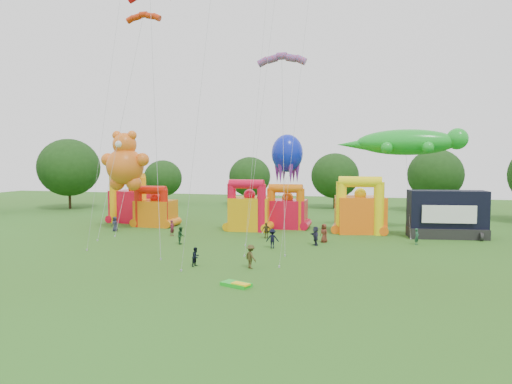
% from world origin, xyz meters
% --- Properties ---
extents(ground, '(160.00, 160.00, 0.00)m').
position_xyz_m(ground, '(0.00, 0.00, 0.00)').
color(ground, '#2F5417').
rests_on(ground, ground).
extents(tree_ring, '(120.81, 122.88, 12.07)m').
position_xyz_m(tree_ring, '(-1.15, 0.60, 6.26)').
color(tree_ring, '#352314').
rests_on(tree_ring, ground).
extents(bouncy_castle_0, '(6.10, 5.33, 6.71)m').
position_xyz_m(bouncy_castle_0, '(-17.35, 29.47, 2.54)').
color(bouncy_castle_0, red).
rests_on(bouncy_castle_0, ground).
extents(bouncy_castle_1, '(4.57, 3.68, 5.21)m').
position_xyz_m(bouncy_castle_1, '(-12.62, 26.62, 2.00)').
color(bouncy_castle_1, orange).
rests_on(bouncy_castle_1, ground).
extents(bouncy_castle_2, '(5.08, 4.27, 6.14)m').
position_xyz_m(bouncy_castle_2, '(-0.17, 26.36, 2.34)').
color(bouncy_castle_2, '#E79F0C').
rests_on(bouncy_castle_2, ground).
extents(bouncy_castle_3, '(4.66, 3.76, 5.50)m').
position_xyz_m(bouncy_castle_3, '(3.96, 29.19, 2.11)').
color(bouncy_castle_3, red).
rests_on(bouncy_castle_3, ground).
extents(bouncy_castle_4, '(6.12, 5.31, 6.57)m').
position_xyz_m(bouncy_castle_4, '(12.76, 27.69, 2.49)').
color(bouncy_castle_4, '#FF640D').
rests_on(bouncy_castle_4, ground).
extents(stage_trailer, '(8.34, 4.01, 5.16)m').
position_xyz_m(stage_trailer, '(21.97, 26.59, 2.48)').
color(stage_trailer, black).
rests_on(stage_trailer, ground).
extents(teddy_bear_kite, '(6.12, 6.56, 11.95)m').
position_xyz_m(teddy_bear_kite, '(-14.20, 22.08, 6.95)').
color(teddy_bear_kite, orange).
rests_on(teddy_bear_kite, ground).
extents(gecko_kite, '(14.83, 8.95, 12.15)m').
position_xyz_m(gecko_kite, '(17.88, 30.07, 9.61)').
color(gecko_kite, green).
rests_on(gecko_kite, ground).
extents(octopus_kite, '(3.90, 7.79, 11.68)m').
position_xyz_m(octopus_kite, '(3.35, 28.68, 6.16)').
color(octopus_kite, '#0C1DB6').
rests_on(octopus_kite, ground).
extents(parafoil_kites, '(21.54, 14.66, 26.10)m').
position_xyz_m(parafoil_kites, '(-6.07, 14.83, 12.07)').
color(parafoil_kites, red).
rests_on(parafoil_kites, ground).
extents(diamond_kites, '(21.23, 17.67, 41.04)m').
position_xyz_m(diamond_kites, '(1.03, 13.78, 16.89)').
color(diamond_kites, '#E60A40').
rests_on(diamond_kites, ground).
extents(folded_kite_bundle, '(2.22, 1.65, 0.31)m').
position_xyz_m(folded_kite_bundle, '(5.42, 2.57, 0.14)').
color(folded_kite_bundle, green).
rests_on(folded_kite_bundle, ground).
extents(spectator_0, '(0.94, 0.72, 1.73)m').
position_xyz_m(spectator_0, '(-15.31, 21.68, 0.86)').
color(spectator_0, '#202536').
rests_on(spectator_0, ground).
extents(spectator_1, '(0.59, 0.74, 1.76)m').
position_xyz_m(spectator_1, '(-7.31, 20.20, 0.88)').
color(spectator_1, maroon).
rests_on(spectator_1, ground).
extents(spectator_2, '(0.93, 1.03, 1.72)m').
position_xyz_m(spectator_2, '(-4.39, 15.93, 0.86)').
color(spectator_2, '#183D1E').
rests_on(spectator_2, ground).
extents(spectator_3, '(1.29, 0.87, 1.85)m').
position_xyz_m(spectator_3, '(4.93, 16.03, 0.93)').
color(spectator_3, black).
rests_on(spectator_3, ground).
extents(spectator_4, '(1.08, 0.85, 1.72)m').
position_xyz_m(spectator_4, '(3.15, 21.25, 0.86)').
color(spectator_4, '#3C3418').
rests_on(spectator_4, ground).
extents(spectator_5, '(1.26, 1.81, 1.88)m').
position_xyz_m(spectator_5, '(8.73, 18.51, 0.94)').
color(spectator_5, '#24233B').
rests_on(spectator_5, ground).
extents(spectator_6, '(1.11, 1.07, 1.92)m').
position_xyz_m(spectator_6, '(9.40, 20.27, 0.96)').
color(spectator_6, '#5D271A').
rests_on(spectator_6, ground).
extents(spectator_7, '(0.62, 0.71, 1.63)m').
position_xyz_m(spectator_7, '(18.45, 21.34, 0.82)').
color(spectator_7, '#1C4830').
rests_on(spectator_7, ground).
extents(spectator_8, '(0.74, 0.86, 1.52)m').
position_xyz_m(spectator_8, '(0.63, 7.31, 0.76)').
color(spectator_8, black).
rests_on(spectator_8, ground).
extents(spectator_9, '(1.36, 1.31, 1.86)m').
position_xyz_m(spectator_9, '(5.03, 7.66, 0.93)').
color(spectator_9, '#3D3618').
rests_on(spectator_9, ground).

